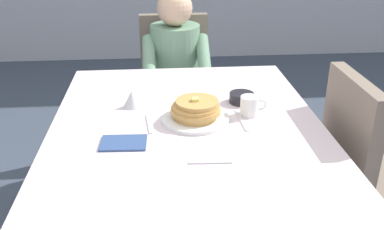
{
  "coord_description": "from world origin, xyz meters",
  "views": [
    {
      "loc": [
        -0.11,
        -1.54,
        1.52
      ],
      "look_at": [
        0.02,
        0.02,
        0.79
      ],
      "focal_mm": 40.69,
      "sensor_mm": 36.0,
      "label": 1
    }
  ],
  "objects": [
    {
      "name": "knife_right_of_plate",
      "position": [
        0.23,
        0.06,
        0.74
      ],
      "size": [
        0.02,
        0.2,
        0.0
      ],
      "primitive_type": "cube",
      "rotation": [
        0.0,
        0.0,
        1.62
      ],
      "color": "silver",
      "rests_on": "dining_table_main"
    },
    {
      "name": "bowl_butter",
      "position": [
        0.26,
        0.25,
        0.76
      ],
      "size": [
        0.11,
        0.11,
        0.04
      ],
      "primitive_type": "cylinder",
      "color": "black",
      "rests_on": "dining_table_main"
    },
    {
      "name": "dining_table_main",
      "position": [
        0.0,
        0.0,
        0.65
      ],
      "size": [
        1.12,
        1.52,
        0.74
      ],
      "color": "silver",
      "rests_on": "ground"
    },
    {
      "name": "diner_person",
      "position": [
        0.0,
        1.01,
        0.67
      ],
      "size": [
        0.4,
        0.43,
        1.12
      ],
      "rotation": [
        0.0,
        0.0,
        3.14
      ],
      "color": "gray",
      "rests_on": "ground"
    },
    {
      "name": "syrup_pitcher",
      "position": [
        -0.23,
        0.24,
        0.78
      ],
      "size": [
        0.08,
        0.08,
        0.07
      ],
      "color": "silver",
      "rests_on": "dining_table_main"
    },
    {
      "name": "breakfast_stack",
      "position": [
        0.04,
        0.08,
        0.79
      ],
      "size": [
        0.2,
        0.2,
        0.08
      ],
      "color": "tan",
      "rests_on": "plate_breakfast"
    },
    {
      "name": "fork_left_of_plate",
      "position": [
        -0.15,
        0.06,
        0.74
      ],
      "size": [
        0.03,
        0.18,
        0.0
      ],
      "primitive_type": "cube",
      "rotation": [
        0.0,
        0.0,
        1.66
      ],
      "color": "silver",
      "rests_on": "dining_table_main"
    },
    {
      "name": "napkin_folded",
      "position": [
        -0.25,
        -0.1,
        0.74
      ],
      "size": [
        0.17,
        0.13,
        0.01
      ],
      "primitive_type": "cube",
      "rotation": [
        0.0,
        0.0,
        -0.04
      ],
      "color": "#334C7F",
      "rests_on": "dining_table_main"
    },
    {
      "name": "chair_right_side",
      "position": [
        0.77,
        0.0,
        0.53
      ],
      "size": [
        0.45,
        0.44,
        0.93
      ],
      "rotation": [
        0.0,
        0.0,
        -1.57
      ],
      "color": "#7A6B5B",
      "rests_on": "ground"
    },
    {
      "name": "plate_breakfast",
      "position": [
        0.04,
        0.08,
        0.75
      ],
      "size": [
        0.28,
        0.28,
        0.02
      ],
      "primitive_type": "cylinder",
      "color": "white",
      "rests_on": "dining_table_main"
    },
    {
      "name": "chair_diner",
      "position": [
        0.0,
        1.17,
        0.53
      ],
      "size": [
        0.44,
        0.45,
        0.93
      ],
      "rotation": [
        0.0,
        0.0,
        3.14
      ],
      "color": "#7A6B5B",
      "rests_on": "ground"
    },
    {
      "name": "cup_coffee",
      "position": [
        0.27,
        0.11,
        0.78
      ],
      "size": [
        0.11,
        0.08,
        0.08
      ],
      "color": "white",
      "rests_on": "dining_table_main"
    },
    {
      "name": "spoon_near_edge",
      "position": [
        0.06,
        -0.26,
        0.74
      ],
      "size": [
        0.15,
        0.02,
        0.0
      ],
      "primitive_type": "cube",
      "rotation": [
        0.0,
        0.0,
        -0.05
      ],
      "color": "silver",
      "rests_on": "dining_table_main"
    }
  ]
}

